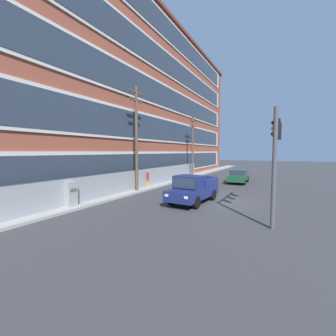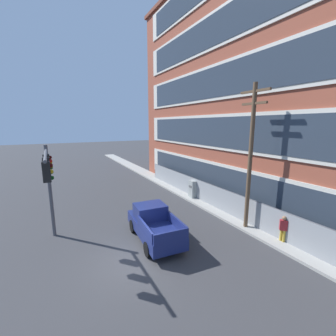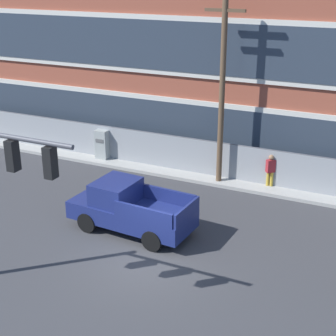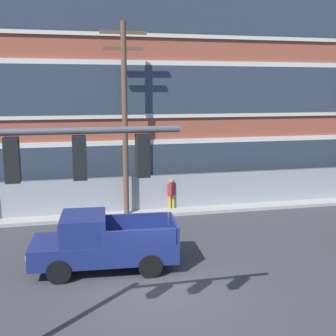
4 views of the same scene
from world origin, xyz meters
name	(u,v)px [view 2 (image 2 of 4)]	position (x,y,z in m)	size (l,w,h in m)	color
ground_plane	(134,262)	(0.00, 0.00, 0.00)	(160.00, 160.00, 0.00)	#38383A
sidewalk_building_side	(251,226)	(0.00, 8.21, 0.08)	(80.00, 1.86, 0.16)	#9E9B93
chain_link_fence	(251,213)	(-0.16, 8.25, 0.98)	(30.65, 0.06, 1.92)	gray
traffic_signal_mast	(48,176)	(-3.39, -3.43, 4.09)	(4.79, 0.43, 5.62)	#4C4C51
pickup_truck_navy	(154,224)	(-1.65, 1.84, 0.94)	(5.08, 2.31, 1.98)	navy
utility_pole_near_corner	(251,153)	(-0.07, 7.75, 5.01)	(2.14, 0.26, 9.19)	brown
electrical_cabinet	(192,190)	(-6.74, 8.03, 0.86)	(0.67, 0.50, 1.71)	#939993
pedestrian_near_cabinet	(283,228)	(2.29, 8.16, 0.97)	(0.45, 0.45, 1.69)	#B7932D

